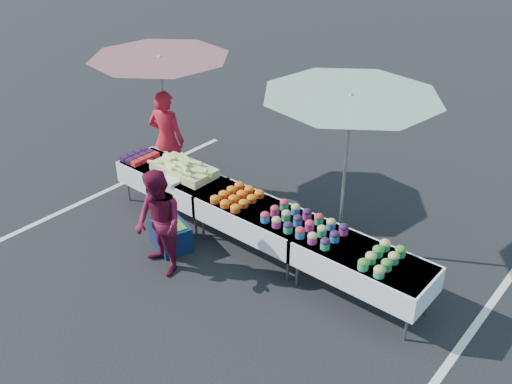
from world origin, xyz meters
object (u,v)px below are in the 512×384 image
Objects in this scene: vendor at (167,140)px; customer at (159,224)px; table_right at (363,264)px; umbrella_right at (350,110)px; table_left at (172,179)px; table_center at (256,217)px; storage_bin at (171,234)px; umbrella_left at (161,69)px.

customer is (1.79, -1.79, -0.11)m from vendor.
table_right is 4.35m from vendor.
umbrella_right reaches higher than table_right.
umbrella_right is at bearing 16.19° from table_left.
table_center reaches higher than storage_bin.
table_left and table_right have the same top height.
umbrella_right is at bearing 39.96° from table_center.
table_right is at bearing 33.95° from storage_bin.
table_left is 1.82m from umbrella_left.
table_right is 1.19× the size of customer.
vendor reaches higher than table_center.
table_left is at bearing -163.81° from umbrella_right.
storage_bin is (-0.34, 0.47, -0.57)m from customer.
vendor reaches higher than customer.
umbrella_right is (0.95, 0.80, 1.67)m from table_center.
table_right is at bearing 0.00° from table_center.
vendor is 0.63× the size of umbrella_left.
umbrella_right is (3.45, 0.25, 0.09)m from umbrella_left.
table_left is 1.19× the size of customer.
storage_bin is (-1.04, -0.77, -0.37)m from table_center.
table_center is at bearing 0.00° from table_left.
vendor is 1.15× the size of customer.
umbrella_right is at bearing 56.95° from storage_bin.
table_left reaches higher than storage_bin.
storage_bin is at bearing -42.10° from umbrella_left.
table_right is 2.80m from customer.
customer is 0.81m from storage_bin.
umbrella_left is 0.97× the size of umbrella_right.
table_right is 0.66× the size of umbrella_left.
vendor is 2.53m from customer.
table_right is at bearing 39.89° from customer.
umbrella_left is (-1.79, 1.78, 1.38)m from customer.
table_center is 1.00× the size of table_right.
table_left is at bearing 153.43° from storage_bin.
table_left and table_center have the same top height.
customer is (1.09, -1.24, 0.20)m from table_left.
umbrella_right reaches higher than table_left.
table_left is at bearing 145.08° from customer.
vendor is 0.61× the size of umbrella_right.
table_center is 1.44m from customer.
umbrella_left reaches higher than customer.
table_center is at bearing 180.00° from table_right.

